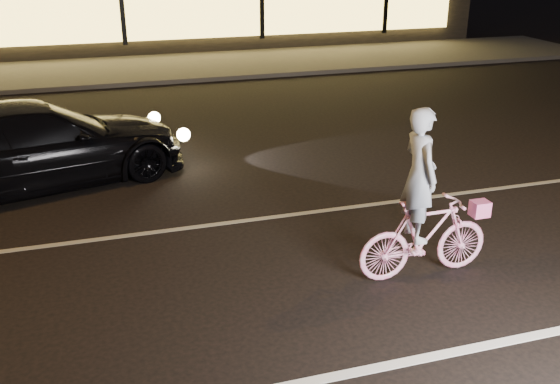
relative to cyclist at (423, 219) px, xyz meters
name	(u,v)px	position (x,y,z in m)	size (l,w,h in m)	color
ground	(226,303)	(-2.32, 0.06, -0.73)	(90.00, 90.00, 0.00)	black
lane_stripe_far	(195,227)	(-2.32, 2.06, -0.73)	(60.00, 0.10, 0.01)	gray
sidewalk	(131,70)	(-2.32, 13.06, -0.67)	(30.00, 4.00, 0.12)	#383533
cyclist	(423,219)	(0.00, 0.00, 0.00)	(1.63, 0.56, 2.05)	#FF428F
sedan	(37,145)	(-4.40, 4.35, -0.05)	(5.02, 3.16, 1.36)	black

